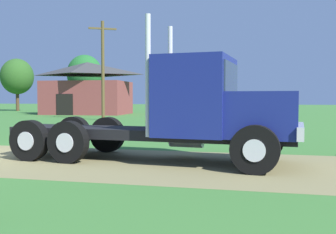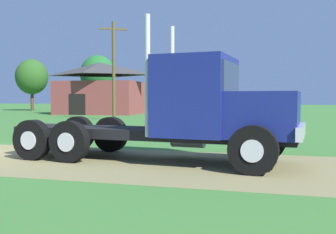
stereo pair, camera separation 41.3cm
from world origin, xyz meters
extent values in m
cube|color=black|center=(5.76, 0.55, 0.76)|extent=(8.25, 2.26, 0.28)
cube|color=navy|center=(8.97, 0.26, 1.34)|extent=(1.88, 2.15, 1.16)
cube|color=silver|center=(9.86, 0.18, 0.94)|extent=(0.36, 2.21, 0.32)
cube|color=navy|center=(7.20, 0.42, 1.81)|extent=(2.04, 2.45, 2.09)
cube|color=#2D3D4C|center=(8.14, 0.33, 2.22)|extent=(0.21, 1.91, 0.92)
cylinder|color=silver|center=(6.25, 1.42, 2.33)|extent=(0.14, 0.14, 3.13)
cylinder|color=silver|center=(6.08, -0.39, 2.33)|extent=(0.14, 0.14, 3.13)
cylinder|color=silver|center=(6.74, 1.47, 0.54)|extent=(1.04, 0.61, 0.52)
cylinder|color=black|center=(8.98, 1.41, 0.57)|extent=(1.17, 0.40, 1.14)
cylinder|color=silver|center=(9.00, 1.57, 0.57)|extent=(0.52, 0.09, 0.51)
cylinder|color=black|center=(8.78, -0.87, 0.57)|extent=(1.17, 0.40, 1.14)
cylinder|color=silver|center=(8.76, -1.03, 0.57)|extent=(0.52, 0.09, 0.51)
cylinder|color=black|center=(2.80, 1.97, 0.57)|extent=(1.17, 0.40, 1.14)
cylinder|color=silver|center=(2.82, 2.13, 0.57)|extent=(0.52, 0.09, 0.51)
cylinder|color=black|center=(2.60, -0.31, 0.57)|extent=(1.17, 0.40, 1.14)
cylinder|color=silver|center=(2.58, -0.47, 0.57)|extent=(0.52, 0.09, 0.51)
cylinder|color=black|center=(4.05, 1.86, 0.57)|extent=(1.17, 0.40, 1.14)
cylinder|color=silver|center=(4.06, 2.01, 0.57)|extent=(0.52, 0.09, 0.51)
cylinder|color=black|center=(3.84, -0.43, 0.57)|extent=(1.17, 0.40, 1.14)
cylinder|color=silver|center=(3.83, -0.59, 0.57)|extent=(0.52, 0.09, 0.51)
cube|color=brown|center=(-9.65, 29.81, 1.79)|extent=(9.01, 6.62, 3.58)
pyramid|color=#3B3B3B|center=(-9.65, 29.81, 4.99)|extent=(9.46, 6.95, 1.41)
cube|color=black|center=(-10.75, 26.67, 1.10)|extent=(1.80, 0.17, 2.20)
cylinder|color=brown|center=(-3.38, 19.22, 3.93)|extent=(0.26, 0.26, 7.87)
cube|color=brown|center=(-3.38, 19.22, 7.27)|extent=(2.00, 1.18, 0.14)
cylinder|color=#513823|center=(-23.78, 37.70, 1.48)|extent=(0.44, 0.44, 2.97)
ellipsoid|color=#2C5920|center=(-23.78, 37.70, 4.74)|extent=(4.44, 4.44, 4.88)
cylinder|color=#513823|center=(-13.23, 36.73, 1.51)|extent=(0.44, 0.44, 3.02)
ellipsoid|color=#22662A|center=(-13.23, 36.73, 4.83)|extent=(4.54, 4.54, 5.00)
camera|label=1|loc=(8.89, -10.03, 1.76)|focal=41.84mm
camera|label=2|loc=(9.29, -9.92, 1.76)|focal=41.84mm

